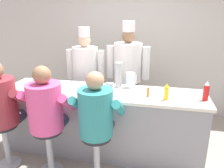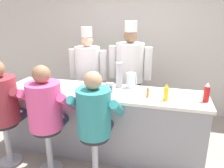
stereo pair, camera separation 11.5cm
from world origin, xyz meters
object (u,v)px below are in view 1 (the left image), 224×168
ketchup_bottle_red (206,91)px  cereal_bowl (53,86)px  water_pitcher_clear (130,80)px  diner_seated_teal (97,115)px  mustard_bottle_yellow (166,92)px  cook_in_whites_far (128,71)px  cup_stack_steel (119,75)px  diner_seated_maroon (2,104)px  napkin_dispenser_chrome (110,88)px  coffee_mug_white (83,86)px  diner_seated_pink (47,109)px  cook_in_whites_near (86,73)px  hot_sauce_bottle_orange (148,92)px  breakfast_plate (34,85)px

ketchup_bottle_red → cereal_bowl: size_ratio=1.57×
water_pitcher_clear → diner_seated_teal: bearing=-110.0°
ketchup_bottle_red → mustard_bottle_yellow: ketchup_bottle_red is taller
mustard_bottle_yellow → cook_in_whites_far: cook_in_whites_far is taller
cook_in_whites_far → cup_stack_steel: bearing=-93.8°
mustard_bottle_yellow → diner_seated_maroon: size_ratio=0.15×
water_pitcher_clear → napkin_dispenser_chrome: 0.37m
cereal_bowl → coffee_mug_white: size_ratio=1.18×
cereal_bowl → diner_seated_pink: 0.57m
ketchup_bottle_red → napkin_dispenser_chrome: bearing=178.8°
cook_in_whites_near → hot_sauce_bottle_orange: bearing=-38.2°
cook_in_whites_far → cook_in_whites_near: bearing=-177.4°
diner_seated_maroon → water_pitcher_clear: bearing=26.9°
ketchup_bottle_red → cook_in_whites_near: 2.07m
diner_seated_pink → diner_seated_teal: 0.63m
breakfast_plate → cup_stack_steel: (1.24, 0.23, 0.17)m
mustard_bottle_yellow → cook_in_whites_far: 1.18m
diner_seated_teal → cook_in_whites_near: (-0.60, 1.38, 0.12)m
breakfast_plate → cup_stack_steel: bearing=10.4°
cook_in_whites_near → diner_seated_teal: bearing=-66.5°
ketchup_bottle_red → napkin_dispenser_chrome: ketchup_bottle_red is taller
napkin_dispenser_chrome → diner_seated_pink: size_ratio=0.10×
cup_stack_steel → cook_in_whites_near: cook_in_whites_near is taller
ketchup_bottle_red → cereal_bowl: bearing=179.0°
ketchup_bottle_red → hot_sauce_bottle_orange: ketchup_bottle_red is taller
breakfast_plate → cereal_bowl: bearing=-1.7°
cereal_bowl → diner_seated_maroon: size_ratio=0.11×
ketchup_bottle_red → cook_in_whites_near: cook_in_whites_near is taller
mustard_bottle_yellow → diner_seated_pink: 1.49m
mustard_bottle_yellow → hot_sauce_bottle_orange: (-0.23, 0.05, -0.04)m
mustard_bottle_yellow → hot_sauce_bottle_orange: bearing=166.8°
cook_in_whites_near → napkin_dispenser_chrome: bearing=-53.2°
napkin_dispenser_chrome → breakfast_plate: bearing=179.0°
ketchup_bottle_red → diner_seated_teal: size_ratio=0.18×
ketchup_bottle_red → hot_sauce_bottle_orange: 0.71m
diner_seated_maroon → cook_in_whites_near: bearing=64.1°
mustard_bottle_yellow → cup_stack_steel: (-0.68, 0.36, 0.08)m
cereal_bowl → diner_seated_teal: (0.82, -0.53, -0.13)m
diner_seated_maroon → diner_seated_pink: diner_seated_maroon is taller
cup_stack_steel → cook_in_whites_far: (0.04, 0.64, -0.11)m
hot_sauce_bottle_orange → diner_seated_teal: bearing=-140.2°
water_pitcher_clear → diner_seated_maroon: 1.75m
mustard_bottle_yellow → cook_in_whites_far: size_ratio=0.12×
cook_in_whites_far → diner_seated_pink: bearing=-119.2°
breakfast_plate → diner_seated_pink: 0.74m
ketchup_bottle_red → diner_seated_pink: (-1.90, -0.50, -0.21)m
breakfast_plate → cook_in_whites_far: 1.55m
diner_seated_maroon → cook_in_whites_near: cook_in_whites_near is taller
diner_seated_teal → coffee_mug_white: bearing=122.3°
mustard_bottle_yellow → diner_seated_pink: (-1.42, -0.41, -0.19)m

